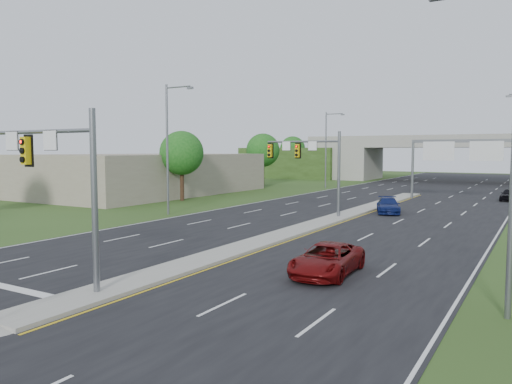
{
  "coord_description": "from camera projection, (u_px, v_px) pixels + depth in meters",
  "views": [
    {
      "loc": [
        14.42,
        -12.81,
        5.45
      ],
      "look_at": [
        -0.48,
        12.66,
        3.0
      ],
      "focal_mm": 35.0,
      "sensor_mm": 36.0,
      "label": 1
    }
  ],
  "objects": [
    {
      "name": "sign_gantry",
      "position": [
        465.0,
        153.0,
        53.57
      ],
      "size": [
        11.58,
        0.44,
        6.67
      ],
      "color": "slate",
      "rests_on": "ground"
    },
    {
      "name": "road",
      "position": [
        375.0,
        206.0,
        48.83
      ],
      "size": [
        24.0,
        160.0,
        0.02
      ],
      "primitive_type": "cube",
      "color": "black",
      "rests_on": "ground"
    },
    {
      "name": "median",
      "position": [
        329.0,
        220.0,
        38.51
      ],
      "size": [
        2.0,
        54.0,
        0.16
      ],
      "primitive_type": "cube",
      "color": "gray",
      "rests_on": "road"
    },
    {
      "name": "car_far_b",
      "position": [
        388.0,
        205.0,
        43.48
      ],
      "size": [
        3.24,
        4.97,
        1.34
      ],
      "primitive_type": "imported",
      "rotation": [
        0.0,
        0.0,
        0.32
      ],
      "color": "#0D1952",
      "rests_on": "road"
    },
    {
      "name": "tree_l_mid",
      "position": [
        263.0,
        150.0,
        77.66
      ],
      "size": [
        5.2,
        5.2,
        8.12
      ],
      "color": "#382316",
      "rests_on": "ground"
    },
    {
      "name": "overpass",
      "position": [
        452.0,
        161.0,
        87.25
      ],
      "size": [
        80.0,
        14.0,
        8.1
      ],
      "color": "gray",
      "rests_on": "ground"
    },
    {
      "name": "lightpole_l_far",
      "position": [
        327.0,
        146.0,
        72.22
      ],
      "size": [
        2.85,
        0.25,
        11.0
      ],
      "color": "slate",
      "rests_on": "ground"
    },
    {
      "name": "ground",
      "position": [
        97.0,
        296.0,
        18.73
      ],
      "size": [
        240.0,
        240.0,
        0.0
      ],
      "primitive_type": "plane",
      "color": "#293F16",
      "rests_on": "ground"
    },
    {
      "name": "car_far_c",
      "position": [
        510.0,
        195.0,
        54.1
      ],
      "size": [
        1.96,
        4.06,
        1.34
      ],
      "primitive_type": "imported",
      "rotation": [
        0.0,
        0.0,
        -0.1
      ],
      "color": "black",
      "rests_on": "road"
    },
    {
      "name": "signal_mast_near",
      "position": [
        52.0,
        169.0,
        19.42
      ],
      "size": [
        6.62,
        0.6,
        7.0
      ],
      "color": "slate",
      "rests_on": "ground"
    },
    {
      "name": "lane_markings",
      "position": [
        348.0,
        212.0,
        43.9
      ],
      "size": [
        23.72,
        160.0,
        0.01
      ],
      "color": "gold",
      "rests_on": "road"
    },
    {
      "name": "lightpole_r_near",
      "position": [
        508.0,
        130.0,
        15.83
      ],
      "size": [
        2.85,
        0.25,
        11.0
      ],
      "color": "slate",
      "rests_on": "ground"
    },
    {
      "name": "tree_back_b",
      "position": [
        349.0,
        150.0,
        111.21
      ],
      "size": [
        5.6,
        5.6,
        8.32
      ],
      "color": "#382316",
      "rests_on": "ground"
    },
    {
      "name": "signal_mast_far",
      "position": [
        313.0,
        160.0,
        40.92
      ],
      "size": [
        6.62,
        0.6,
        7.0
      ],
      "color": "slate",
      "rests_on": "ground"
    },
    {
      "name": "tree_l_near",
      "position": [
        182.0,
        153.0,
        54.17
      ],
      "size": [
        4.8,
        4.8,
        7.6
      ],
      "color": "#382316",
      "rests_on": "ground"
    },
    {
      "name": "tree_back_a",
      "position": [
        293.0,
        149.0,
        118.23
      ],
      "size": [
        6.0,
        6.0,
        8.85
      ],
      "color": "#382316",
      "rests_on": "ground"
    },
    {
      "name": "lightpole_l_mid",
      "position": [
        169.0,
        143.0,
        42.12
      ],
      "size": [
        2.85,
        0.25,
        11.0
      ],
      "color": "slate",
      "rests_on": "ground"
    },
    {
      "name": "commercial_building",
      "position": [
        145.0,
        174.0,
        63.73
      ],
      "size": [
        18.0,
        30.0,
        5.0
      ],
      "primitive_type": "cube",
      "color": "gray",
      "rests_on": "ground"
    },
    {
      "name": "car_far_a",
      "position": [
        327.0,
        259.0,
        21.84
      ],
      "size": [
        2.48,
        4.99,
        1.36
      ],
      "primitive_type": "imported",
      "rotation": [
        0.0,
        0.0,
        0.05
      ],
      "color": "#60090A",
      "rests_on": "road"
    }
  ]
}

